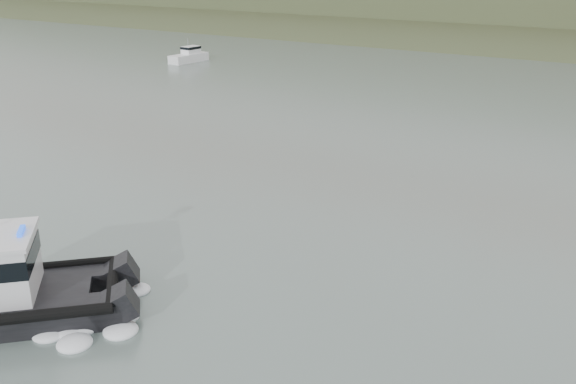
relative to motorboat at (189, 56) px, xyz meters
name	(u,v)px	position (x,y,z in m)	size (l,w,h in m)	color
ground	(145,305)	(37.28, -47.05, -0.75)	(400.00, 400.00, 0.00)	#53625B
motorboat	(189,56)	(0.00, 0.00, 0.00)	(2.21, 5.59, 3.01)	white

